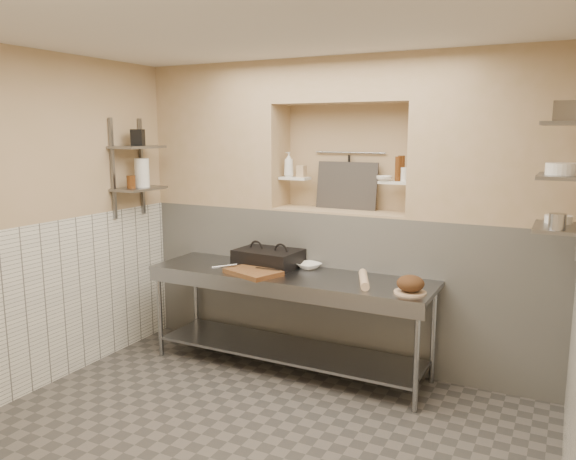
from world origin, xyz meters
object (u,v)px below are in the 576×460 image
Objects in this scene: bread_loaf at (410,283)px; bowl_alcove at (384,178)px; cutting_board at (253,272)px; bottle_soap at (289,165)px; jug_left at (142,173)px; mixing_bowl at (309,266)px; prep_table at (288,301)px; rolling_pin at (364,279)px; panini_press at (269,258)px.

bowl_alcove reaches higher than bread_loaf.
cutting_board is 1.15m from bottle_soap.
bottle_soap is at bearing 25.56° from jug_left.
jug_left is (-1.64, -0.33, 0.82)m from mixing_bowl.
rolling_pin reaches higher than prep_table.
panini_press is at bearing 149.13° from prep_table.
prep_table is 0.48m from panini_press.
mixing_bowl is 1.52× the size of bowl_alcove.
bottle_soap is at bearing 88.87° from panini_press.
bread_loaf is (0.42, -0.10, 0.04)m from rolling_pin.
prep_table is 0.39m from mixing_bowl.
bottle_soap is 0.96m from bowl_alcove.
bowl_alcove reaches higher than panini_press.
bottle_soap is at bearing 115.99° from prep_table.
prep_table is at bearing 32.51° from cutting_board.
cutting_board is (0.03, -0.34, -0.06)m from panini_press.
rolling_pin is 1.43m from bottle_soap.
cutting_board is 1.54m from jug_left.
rolling_pin is 1.95× the size of bottle_soap.
bottle_soap is 0.87× the size of jug_left.
bowl_alcove is at bearing 35.99° from cutting_board.
panini_press is 2.81× the size of mixing_bowl.
prep_table is 12.04× the size of mixing_bowl.
bread_loaf is at bearing -5.99° from prep_table.
panini_press is 1.50m from jug_left.
rolling_pin is 2.41m from jug_left.
jug_left is (-2.25, -0.61, 0.02)m from bowl_alcove.
bread_loaf is 1.76m from bottle_soap.
bread_loaf is 2.79m from jug_left.
bread_loaf reaches higher than cutting_board.
prep_table is at bearing 178.79° from rolling_pin.
panini_press is 1.03m from rolling_pin.
jug_left reaches higher than prep_table.
jug_left is (-2.68, 0.03, 0.77)m from bread_loaf.
cutting_board is 1.93× the size of bottle_soap.
rolling_pin reaches higher than mixing_bowl.
prep_table is at bearing -26.93° from panini_press.
prep_table is at bearing -109.46° from mixing_bowl.
bread_loaf reaches higher than prep_table.
jug_left reaches higher than cutting_board.
cutting_board is 2.16× the size of mixing_bowl.
mixing_bowl is at bearing 50.03° from cutting_board.
bowl_alcove is 2.33m from jug_left.
jug_left is at bearing -178.25° from rolling_pin.
bread_loaf is (1.39, 0.05, 0.06)m from cutting_board.
prep_table is 4.29× the size of panini_press.
bottle_soap reaches higher than rolling_pin.
bread_loaf is at bearing -56.01° from bowl_alcove.
panini_press is 1.29× the size of rolling_pin.
bread_loaf is (1.13, -0.12, 0.34)m from prep_table.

